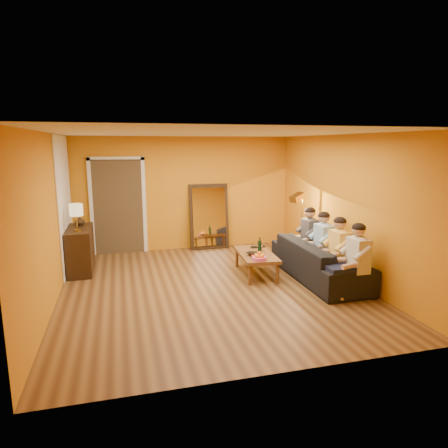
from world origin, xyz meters
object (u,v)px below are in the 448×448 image
object	(u,v)px
table_lamp	(77,218)
person_far_left	(358,261)
wine_bottle	(260,245)
dog	(333,277)
person_mid_left	(339,252)
floor_lamp	(302,229)
person_mid_right	(323,244)
coffee_table	(256,264)
tumbler	(260,248)
laptop	(259,247)
sideboard	(81,250)
mirror_frame	(209,216)
sofa	(319,260)
vase	(80,221)
person_far_right	(310,238)

from	to	relation	value
table_lamp	person_far_left	distance (m)	4.96
table_lamp	wine_bottle	size ratio (longest dim) A/B	1.65
dog	person_mid_left	world-z (taller)	person_mid_left
floor_lamp	person_mid_right	size ratio (longest dim) A/B	1.18
coffee_table	person_mid_right	xyz separation A→B (m)	(1.17, -0.41, 0.40)
wine_bottle	tumbler	bearing A→B (deg)	67.62
dog	person_far_left	distance (m)	0.47
dog	wine_bottle	xyz separation A→B (m)	(-0.76, 1.34, 0.24)
floor_lamp	person_mid_left	bearing A→B (deg)	-110.74
person_mid_right	laptop	size ratio (longest dim) A/B	4.05
sideboard	dog	size ratio (longest dim) A/B	1.77
mirror_frame	laptop	size ratio (longest dim) A/B	5.04
person_far_left	sideboard	bearing A→B (deg)	149.31
sofa	person_far_left	world-z (taller)	person_far_left
table_lamp	wine_bottle	world-z (taller)	table_lamp
sideboard	laptop	bearing A→B (deg)	-12.25
vase	table_lamp	bearing A→B (deg)	-90.00
person_far_left	sofa	bearing A→B (deg)	97.41
table_lamp	person_far_left	world-z (taller)	table_lamp
table_lamp	dog	world-z (taller)	table_lamp
sideboard	person_far_right	size ratio (longest dim) A/B	0.97
floor_lamp	vase	distance (m)	4.44
dog	person_mid_right	size ratio (longest dim) A/B	0.55
table_lamp	floor_lamp	distance (m)	4.37
person_mid_right	tumbler	size ratio (longest dim) A/B	10.99
sofa	laptop	distance (m)	1.22
mirror_frame	person_mid_left	xyz separation A→B (m)	(1.58, -3.12, -0.15)
sofa	dog	world-z (taller)	sofa
coffee_table	dog	world-z (taller)	dog
person_mid_right	wine_bottle	world-z (taller)	person_mid_right
person_mid_left	laptop	world-z (taller)	person_mid_left
table_lamp	tumbler	distance (m)	3.45
table_lamp	person_far_left	xyz separation A→B (m)	(4.37, -2.29, -0.49)
vase	sideboard	bearing A→B (deg)	-90.00
floor_lamp	person_far_left	world-z (taller)	floor_lamp
floor_lamp	person_mid_right	xyz separation A→B (m)	(0.03, -0.86, -0.11)
person_far_right	mirror_frame	bearing A→B (deg)	127.98
sideboard	person_far_left	bearing A→B (deg)	-30.69
table_lamp	sofa	bearing A→B (deg)	-16.96
dog	person_far_left	world-z (taller)	person_far_left
vase	wine_bottle	bearing A→B (deg)	-23.05
floor_lamp	person_far_right	size ratio (longest dim) A/B	1.18
table_lamp	dog	distance (m)	4.63
dog	laptop	xyz separation A→B (m)	(-0.63, 1.74, 0.10)
sideboard	person_mid_left	size ratio (longest dim) A/B	0.97
person_far_right	sideboard	bearing A→B (deg)	167.82
dog	person_mid_left	size ratio (longest dim) A/B	0.55
sofa	laptop	size ratio (longest dim) A/B	7.81
vase	coffee_table	bearing A→B (deg)	-22.61
person_mid_left	sideboard	bearing A→B (deg)	154.94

